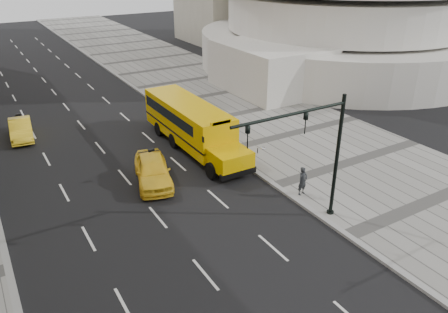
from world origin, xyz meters
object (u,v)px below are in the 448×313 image
pedestrian (303,181)px  traffic_signal (316,148)px  taxi_near (153,170)px  taxi_far (21,129)px  school_bus (190,122)px

pedestrian → traffic_signal: 4.08m
taxi_near → taxi_far: (-5.50, 11.02, -0.12)m
taxi_far → traffic_signal: (10.46, -18.85, 3.41)m
taxi_near → traffic_signal: traffic_signal is taller
pedestrian → traffic_signal: size_ratio=0.25×
school_bus → taxi_far: size_ratio=2.78×
school_bus → pedestrian: (2.09, -9.26, -0.81)m
traffic_signal → taxi_far: bearing=119.0°
taxi_near → pedestrian: pedestrian is taller
school_bus → traffic_signal: bearing=-86.6°
pedestrian → taxi_near: bearing=131.1°
taxi_near → traffic_signal: 9.83m
taxi_far → pedestrian: 20.43m
school_bus → taxi_near: (-4.27, -3.65, -0.96)m
taxi_far → pedestrian: bearing=-49.0°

